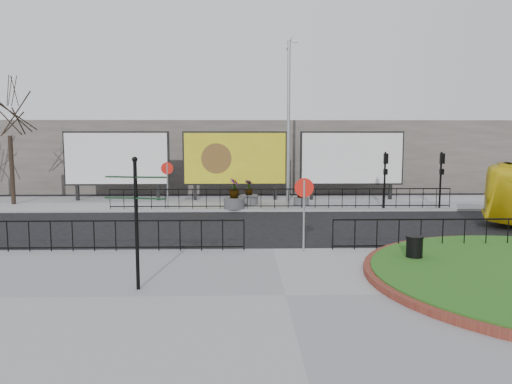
{
  "coord_description": "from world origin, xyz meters",
  "views": [
    {
      "loc": [
        -1.03,
        -16.77,
        4.01
      ],
      "look_at": [
        -0.55,
        1.59,
        1.9
      ],
      "focal_mm": 35.0,
      "sensor_mm": 36.0,
      "label": 1
    }
  ],
  "objects_px": {
    "lamp_post": "(289,120)",
    "litter_bin": "(414,250)",
    "fingerpost_sign": "(136,210)",
    "planter_a": "(234,198)",
    "planter_b": "(249,197)",
    "billboard_mid": "(235,159)",
    "planter_c": "(301,195)"
  },
  "relations": [
    {
      "from": "fingerpost_sign",
      "to": "planter_a",
      "type": "distance_m",
      "value": 14.07
    },
    {
      "from": "billboard_mid",
      "to": "planter_b",
      "type": "height_order",
      "value": "billboard_mid"
    },
    {
      "from": "litter_bin",
      "to": "planter_a",
      "type": "relative_size",
      "value": 0.54
    },
    {
      "from": "fingerpost_sign",
      "to": "billboard_mid",
      "type": "bearing_deg",
      "value": 97.11
    },
    {
      "from": "litter_bin",
      "to": "planter_a",
      "type": "xyz_separation_m",
      "value": [
        -5.64,
        11.56,
        0.12
      ]
    },
    {
      "from": "planter_a",
      "to": "planter_c",
      "type": "distance_m",
      "value": 3.87
    },
    {
      "from": "billboard_mid",
      "to": "litter_bin",
      "type": "relative_size",
      "value": 7.18
    },
    {
      "from": "fingerpost_sign",
      "to": "litter_bin",
      "type": "xyz_separation_m",
      "value": [
        7.83,
        2.26,
        -1.59
      ]
    },
    {
      "from": "fingerpost_sign",
      "to": "planter_a",
      "type": "height_order",
      "value": "fingerpost_sign"
    },
    {
      "from": "fingerpost_sign",
      "to": "planter_b",
      "type": "relative_size",
      "value": 2.42
    },
    {
      "from": "lamp_post",
      "to": "fingerpost_sign",
      "type": "bearing_deg",
      "value": -108.63
    },
    {
      "from": "planter_b",
      "to": "planter_c",
      "type": "height_order",
      "value": "planter_c"
    },
    {
      "from": "lamp_post",
      "to": "planter_c",
      "type": "distance_m",
      "value": 4.23
    },
    {
      "from": "fingerpost_sign",
      "to": "lamp_post",
      "type": "bearing_deg",
      "value": 85.67
    },
    {
      "from": "planter_a",
      "to": "planter_b",
      "type": "bearing_deg",
      "value": 63.47
    },
    {
      "from": "billboard_mid",
      "to": "planter_c",
      "type": "bearing_deg",
      "value": -33.24
    },
    {
      "from": "litter_bin",
      "to": "planter_b",
      "type": "relative_size",
      "value": 0.62
    },
    {
      "from": "lamp_post",
      "to": "fingerpost_sign",
      "type": "height_order",
      "value": "lamp_post"
    },
    {
      "from": "litter_bin",
      "to": "lamp_post",
      "type": "bearing_deg",
      "value": 101.31
    },
    {
      "from": "planter_a",
      "to": "litter_bin",
      "type": "bearing_deg",
      "value": -64.0
    },
    {
      "from": "lamp_post",
      "to": "planter_a",
      "type": "distance_m",
      "value": 5.37
    },
    {
      "from": "lamp_post",
      "to": "fingerpost_sign",
      "type": "xyz_separation_m",
      "value": [
        -5.2,
        -15.42,
        -2.68
      ]
    },
    {
      "from": "lamp_post",
      "to": "litter_bin",
      "type": "distance_m",
      "value": 14.09
    },
    {
      "from": "fingerpost_sign",
      "to": "litter_bin",
      "type": "bearing_deg",
      "value": 30.39
    },
    {
      "from": "fingerpost_sign",
      "to": "planter_a",
      "type": "bearing_deg",
      "value": 95.28
    },
    {
      "from": "billboard_mid",
      "to": "litter_bin",
      "type": "distance_m",
      "value": 16.28
    },
    {
      "from": "fingerpost_sign",
      "to": "planter_b",
      "type": "bearing_deg",
      "value": 93.32
    },
    {
      "from": "billboard_mid",
      "to": "fingerpost_sign",
      "type": "relative_size",
      "value": 1.84
    },
    {
      "from": "planter_a",
      "to": "planter_b",
      "type": "xyz_separation_m",
      "value": [
        0.8,
        1.6,
        -0.11
      ]
    },
    {
      "from": "fingerpost_sign",
      "to": "litter_bin",
      "type": "height_order",
      "value": "fingerpost_sign"
    },
    {
      "from": "fingerpost_sign",
      "to": "planter_b",
      "type": "height_order",
      "value": "fingerpost_sign"
    },
    {
      "from": "lamp_post",
      "to": "litter_bin",
      "type": "xyz_separation_m",
      "value": [
        2.63,
        -13.16,
        -4.27
      ]
    }
  ]
}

